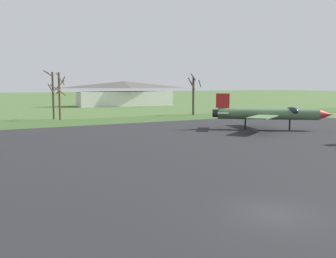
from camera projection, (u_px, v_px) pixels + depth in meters
name	position (u px, v px, depth m)	size (l,w,h in m)	color
ground_plane	(272.00, 214.00, 19.86)	(600.00, 600.00, 0.00)	#425B2D
asphalt_apron	(136.00, 158.00, 34.66)	(100.20, 56.75, 0.05)	black
grass_verge_strip	(52.00, 124.00, 64.56)	(160.20, 12.00, 0.06)	#344F25
jet_fighter_front_right	(270.00, 114.00, 55.42)	(14.96, 13.05, 5.24)	#4C6B47
bare_tree_far_left	(53.00, 93.00, 72.00)	(3.57, 3.53, 9.14)	#42382D
bare_tree_left_of_center	(60.00, 95.00, 70.36)	(2.78, 2.73, 8.71)	brown
bare_tree_center	(193.00, 93.00, 81.84)	(3.20, 2.80, 8.79)	#42382D
visitor_building	(125.00, 94.00, 117.60)	(30.27, 13.39, 7.43)	silver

